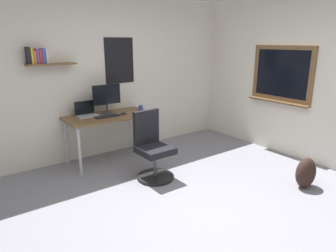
# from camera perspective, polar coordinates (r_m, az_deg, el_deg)

# --- Properties ---
(ground_plane) EXTENTS (5.20, 5.20, 0.00)m
(ground_plane) POSITION_cam_1_polar(r_m,az_deg,el_deg) (3.56, 6.42, -16.04)
(ground_plane) COLOR gray
(ground_plane) RESTS_ON ground
(wall_back) EXTENTS (5.00, 0.30, 2.60)m
(wall_back) POSITION_cam_1_polar(r_m,az_deg,el_deg) (5.11, -12.32, 9.12)
(wall_back) COLOR silver
(wall_back) RESTS_ON ground
(wall_right) EXTENTS (0.22, 5.00, 2.60)m
(wall_right) POSITION_cam_1_polar(r_m,az_deg,el_deg) (5.08, 27.67, 7.61)
(wall_right) COLOR silver
(wall_right) RESTS_ON ground
(desk) EXTENTS (1.33, 0.67, 0.75)m
(desk) POSITION_cam_1_polar(r_m,az_deg,el_deg) (4.80, -11.11, 1.11)
(desk) COLOR brown
(desk) RESTS_ON ground
(office_chair) EXTENTS (0.52, 0.52, 0.95)m
(office_chair) POSITION_cam_1_polar(r_m,az_deg,el_deg) (4.21, -2.97, -4.54)
(office_chair) COLOR black
(office_chair) RESTS_ON ground
(laptop) EXTENTS (0.31, 0.21, 0.23)m
(laptop) POSITION_cam_1_polar(r_m,az_deg,el_deg) (4.80, -15.22, 2.46)
(laptop) COLOR #ADAFB5
(laptop) RESTS_ON desk
(monitor_primary) EXTENTS (0.46, 0.17, 0.46)m
(monitor_primary) POSITION_cam_1_polar(r_m,az_deg,el_deg) (4.84, -11.53, 5.41)
(monitor_primary) COLOR #38383D
(monitor_primary) RESTS_ON desk
(keyboard) EXTENTS (0.37, 0.13, 0.02)m
(keyboard) POSITION_cam_1_polar(r_m,az_deg,el_deg) (4.68, -11.45, 1.81)
(keyboard) COLOR black
(keyboard) RESTS_ON desk
(computer_mouse) EXTENTS (0.10, 0.06, 0.03)m
(computer_mouse) POSITION_cam_1_polar(r_m,az_deg,el_deg) (4.80, -8.44, 2.39)
(computer_mouse) COLOR #262628
(computer_mouse) RESTS_ON desk
(coffee_mug) EXTENTS (0.08, 0.08, 0.09)m
(coffee_mug) POSITION_cam_1_polar(r_m,az_deg,el_deg) (5.00, -5.19, 3.39)
(coffee_mug) COLOR #334CA5
(coffee_mug) RESTS_ON desk
(backpack) EXTENTS (0.32, 0.22, 0.41)m
(backpack) POSITION_cam_1_polar(r_m,az_deg,el_deg) (4.38, 24.62, -8.06)
(backpack) COLOR black
(backpack) RESTS_ON ground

